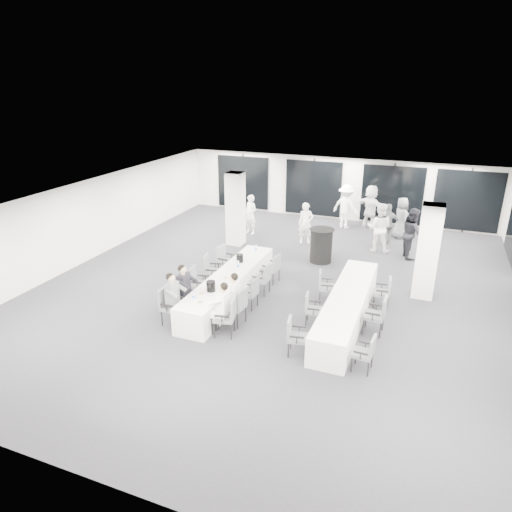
# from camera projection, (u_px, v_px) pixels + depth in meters

# --- Properties ---
(room) EXTENTS (14.04, 16.04, 2.84)m
(room) POSITION_uv_depth(u_px,v_px,m) (316.00, 237.00, 14.31)
(room) COLOR #26262B
(room) RESTS_ON ground
(column_left) EXTENTS (0.60, 0.60, 2.80)m
(column_left) POSITION_uv_depth(u_px,v_px,m) (235.00, 209.00, 17.36)
(column_left) COLOR silver
(column_left) RESTS_ON floor
(column_right) EXTENTS (0.60, 0.60, 2.80)m
(column_right) POSITION_uv_depth(u_px,v_px,m) (428.00, 252.00, 13.08)
(column_right) COLOR silver
(column_right) RESTS_ON floor
(banquet_table_main) EXTENTS (0.90, 5.00, 0.75)m
(banquet_table_main) POSITION_uv_depth(u_px,v_px,m) (229.00, 286.00, 13.33)
(banquet_table_main) COLOR silver
(banquet_table_main) RESTS_ON floor
(banquet_table_side) EXTENTS (0.90, 5.00, 0.75)m
(banquet_table_side) POSITION_uv_depth(u_px,v_px,m) (347.00, 308.00, 12.07)
(banquet_table_side) COLOR silver
(banquet_table_side) RESTS_ON floor
(cocktail_table) EXTENTS (0.87, 0.87, 1.20)m
(cocktail_table) POSITION_uv_depth(u_px,v_px,m) (321.00, 245.00, 15.90)
(cocktail_table) COLOR black
(cocktail_table) RESTS_ON floor
(chair_main_left_near) EXTENTS (0.51, 0.57, 1.00)m
(chair_main_left_near) POSITION_uv_depth(u_px,v_px,m) (169.00, 303.00, 11.87)
(chair_main_left_near) COLOR #585A60
(chair_main_left_near) RESTS_ON floor
(chair_main_left_second) EXTENTS (0.50, 0.55, 0.94)m
(chair_main_left_second) POSITION_uv_depth(u_px,v_px,m) (181.00, 295.00, 12.40)
(chair_main_left_second) COLOR #585A60
(chair_main_left_second) RESTS_ON floor
(chair_main_left_mid) EXTENTS (0.55, 0.60, 0.97)m
(chair_main_left_mid) POSITION_uv_depth(u_px,v_px,m) (197.00, 281.00, 13.21)
(chair_main_left_mid) COLOR #585A60
(chair_main_left_mid) RESTS_ON floor
(chair_main_left_fourth) EXTENTS (0.63, 0.66, 1.03)m
(chair_main_left_fourth) POSITION_uv_depth(u_px,v_px,m) (211.00, 269.00, 13.96)
(chair_main_left_fourth) COLOR #585A60
(chair_main_left_fourth) RESTS_ON floor
(chair_main_left_far) EXTENTS (0.56, 0.60, 1.00)m
(chair_main_left_far) POSITION_uv_depth(u_px,v_px,m) (225.00, 259.00, 14.83)
(chair_main_left_far) COLOR #585A60
(chair_main_left_far) RESTS_ON floor
(chair_main_right_near) EXTENTS (0.61, 0.65, 1.02)m
(chair_main_right_near) POSITION_uv_depth(u_px,v_px,m) (228.00, 314.00, 11.29)
(chair_main_right_near) COLOR #585A60
(chair_main_right_near) RESTS_ON floor
(chair_main_right_second) EXTENTS (0.57, 0.62, 1.02)m
(chair_main_right_second) POSITION_uv_depth(u_px,v_px,m) (237.00, 304.00, 11.81)
(chair_main_right_second) COLOR #585A60
(chair_main_right_second) RESTS_ON floor
(chair_main_right_mid) EXTENTS (0.48, 0.53, 0.88)m
(chair_main_right_mid) POSITION_uv_depth(u_px,v_px,m) (251.00, 291.00, 12.69)
(chair_main_right_mid) COLOR #585A60
(chair_main_right_mid) RESTS_ON floor
(chair_main_right_fourth) EXTENTS (0.50, 0.55, 0.93)m
(chair_main_right_fourth) POSITION_uv_depth(u_px,v_px,m) (263.00, 277.00, 13.53)
(chair_main_right_fourth) COLOR #585A60
(chair_main_right_fourth) RESTS_ON floor
(chair_main_right_far) EXTENTS (0.54, 0.58, 0.93)m
(chair_main_right_far) POSITION_uv_depth(u_px,v_px,m) (273.00, 267.00, 14.27)
(chair_main_right_far) COLOR #585A60
(chair_main_right_far) RESTS_ON floor
(chair_side_left_near) EXTENTS (0.53, 0.57, 0.91)m
(chair_side_left_near) POSITION_uv_depth(u_px,v_px,m) (295.00, 334.00, 10.53)
(chair_side_left_near) COLOR #585A60
(chair_side_left_near) RESTS_ON floor
(chair_side_left_mid) EXTENTS (0.50, 0.53, 0.86)m
(chair_side_left_mid) POSITION_uv_depth(u_px,v_px,m) (311.00, 307.00, 11.83)
(chair_side_left_mid) COLOR #585A60
(chair_side_left_mid) RESTS_ON floor
(chair_side_left_far) EXTENTS (0.55, 0.58, 0.91)m
(chair_side_left_far) POSITION_uv_depth(u_px,v_px,m) (324.00, 284.00, 13.09)
(chair_side_left_far) COLOR #585A60
(chair_side_left_far) RESTS_ON floor
(chair_side_right_near) EXTENTS (0.47, 0.52, 0.87)m
(chair_side_right_near) POSITION_uv_depth(u_px,v_px,m) (366.00, 351.00, 9.91)
(chair_side_right_near) COLOR #585A60
(chair_side_right_near) RESTS_ON floor
(chair_side_right_mid) EXTENTS (0.52, 0.58, 1.01)m
(chair_side_right_mid) POSITION_uv_depth(u_px,v_px,m) (378.00, 313.00, 11.38)
(chair_side_right_mid) COLOR #585A60
(chair_side_right_mid) RESTS_ON floor
(chair_side_right_far) EXTENTS (0.50, 0.54, 0.89)m
(chair_side_right_far) POSITION_uv_depth(u_px,v_px,m) (385.00, 290.00, 12.75)
(chair_side_right_far) COLOR #585A60
(chair_side_right_far) RESTS_ON floor
(seated_guest_a) EXTENTS (0.50, 0.38, 1.44)m
(seated_guest_a) POSITION_uv_depth(u_px,v_px,m) (174.00, 296.00, 11.72)
(seated_guest_a) COLOR slate
(seated_guest_a) RESTS_ON floor
(seated_guest_b) EXTENTS (0.50, 0.38, 1.44)m
(seated_guest_b) POSITION_uv_depth(u_px,v_px,m) (186.00, 287.00, 12.24)
(seated_guest_b) COLOR black
(seated_guest_b) RESTS_ON floor
(seated_guest_c) EXTENTS (0.50, 0.38, 1.44)m
(seated_guest_c) POSITION_uv_depth(u_px,v_px,m) (221.00, 305.00, 11.25)
(seated_guest_c) COLOR white
(seated_guest_c) RESTS_ON floor
(seated_guest_d) EXTENTS (0.50, 0.38, 1.44)m
(seated_guest_d) POSITION_uv_depth(u_px,v_px,m) (231.00, 295.00, 11.79)
(seated_guest_d) COLOR white
(seated_guest_d) RESTS_ON floor
(standing_guest_a) EXTENTS (0.81, 0.74, 1.81)m
(standing_guest_a) POSITION_uv_depth(u_px,v_px,m) (306.00, 221.00, 17.66)
(standing_guest_a) COLOR white
(standing_guest_a) RESTS_ON floor
(standing_guest_b) EXTENTS (1.02, 0.63, 2.09)m
(standing_guest_b) POSITION_uv_depth(u_px,v_px,m) (379.00, 224.00, 16.72)
(standing_guest_b) COLOR white
(standing_guest_b) RESTS_ON floor
(standing_guest_c) EXTENTS (1.54, 1.14, 2.14)m
(standing_guest_c) POSITION_uv_depth(u_px,v_px,m) (346.00, 204.00, 19.40)
(standing_guest_c) COLOR white
(standing_guest_c) RESTS_ON floor
(standing_guest_d) EXTENTS (1.19, 0.86, 1.83)m
(standing_guest_d) POSITION_uv_depth(u_px,v_px,m) (388.00, 222.00, 17.50)
(standing_guest_d) COLOR slate
(standing_guest_d) RESTS_ON floor
(standing_guest_e) EXTENTS (0.93, 1.06, 1.88)m
(standing_guest_e) POSITION_uv_depth(u_px,v_px,m) (401.00, 215.00, 18.19)
(standing_guest_e) COLOR slate
(standing_guest_e) RESTS_ON floor
(standing_guest_f) EXTENTS (2.02, 1.70, 2.11)m
(standing_guest_f) POSITION_uv_depth(u_px,v_px,m) (371.00, 204.00, 19.42)
(standing_guest_f) COLOR white
(standing_guest_f) RESTS_ON floor
(standing_guest_g) EXTENTS (0.82, 0.74, 1.84)m
(standing_guest_g) POSITION_uv_depth(u_px,v_px,m) (251.00, 212.00, 18.73)
(standing_guest_g) COLOR white
(standing_guest_g) RESTS_ON floor
(standing_guest_h) EXTENTS (0.88, 1.13, 2.06)m
(standing_guest_h) POSITION_uv_depth(u_px,v_px,m) (413.00, 230.00, 16.15)
(standing_guest_h) COLOR black
(standing_guest_h) RESTS_ON floor
(ice_bucket_near) EXTENTS (0.25, 0.25, 0.28)m
(ice_bucket_near) POSITION_uv_depth(u_px,v_px,m) (211.00, 286.00, 12.10)
(ice_bucket_near) COLOR black
(ice_bucket_near) RESTS_ON banquet_table_main
(ice_bucket_far) EXTENTS (0.22, 0.22, 0.25)m
(ice_bucket_far) POSITION_uv_depth(u_px,v_px,m) (240.00, 258.00, 14.04)
(ice_bucket_far) COLOR black
(ice_bucket_far) RESTS_ON banquet_table_main
(water_bottle_a) EXTENTS (0.07, 0.07, 0.21)m
(water_bottle_a) POSITION_uv_depth(u_px,v_px,m) (194.00, 296.00, 11.64)
(water_bottle_a) COLOR silver
(water_bottle_a) RESTS_ON banquet_table_main
(water_bottle_b) EXTENTS (0.08, 0.08, 0.25)m
(water_bottle_b) POSITION_uv_depth(u_px,v_px,m) (238.00, 265.00, 13.53)
(water_bottle_b) COLOR silver
(water_bottle_b) RESTS_ON banquet_table_main
(water_bottle_c) EXTENTS (0.07, 0.07, 0.23)m
(water_bottle_c) POSITION_uv_depth(u_px,v_px,m) (256.00, 248.00, 14.89)
(water_bottle_c) COLOR silver
(water_bottle_c) RESTS_ON banquet_table_main
(plate_a) EXTENTS (0.21, 0.21, 0.03)m
(plate_a) POSITION_uv_depth(u_px,v_px,m) (202.00, 294.00, 11.97)
(plate_a) COLOR white
(plate_a) RESTS_ON banquet_table_main
(plate_b) EXTENTS (0.21, 0.21, 0.03)m
(plate_b) POSITION_uv_depth(u_px,v_px,m) (200.00, 302.00, 11.52)
(plate_b) COLOR white
(plate_b) RESTS_ON banquet_table_main
(plate_c) EXTENTS (0.18, 0.18, 0.03)m
(plate_c) POSITION_uv_depth(u_px,v_px,m) (226.00, 278.00, 12.93)
(plate_c) COLOR white
(plate_c) RESTS_ON banquet_table_main
(wine_glass) EXTENTS (0.08, 0.08, 0.20)m
(wine_glass) POSITION_uv_depth(u_px,v_px,m) (203.00, 300.00, 11.33)
(wine_glass) COLOR silver
(wine_glass) RESTS_ON banquet_table_main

